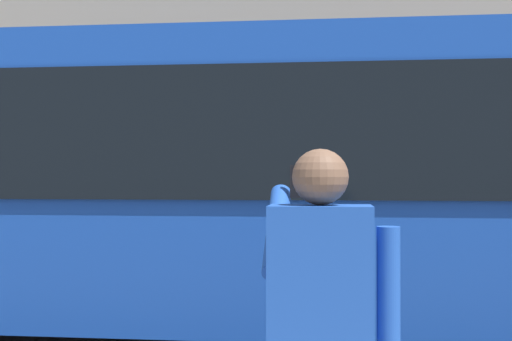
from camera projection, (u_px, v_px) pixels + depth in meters
name	position (u px, v px, depth m)	size (l,w,h in m)	color
red_bus	(156.00, 182.00, 6.68)	(9.05, 2.54, 3.08)	#1947AD
pedestrian_photographer	(321.00, 331.00, 2.56)	(0.53, 0.52, 1.70)	#4C4238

